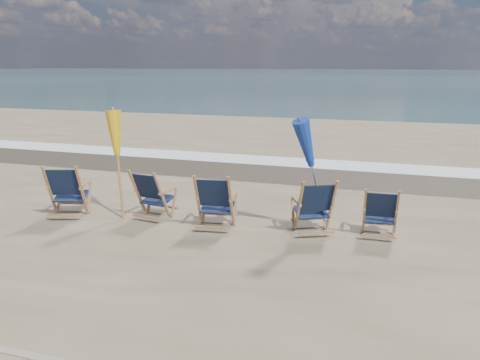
{
  "coord_description": "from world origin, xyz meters",
  "views": [
    {
      "loc": [
        2.45,
        -5.61,
        2.95
      ],
      "look_at": [
        0.0,
        2.2,
        0.9
      ],
      "focal_mm": 35.0,
      "sensor_mm": 36.0,
      "label": 1
    }
  ],
  "objects_px": {
    "beach_chair_0": "(82,191)",
    "umbrella_blue": "(317,142)",
    "beach_chair_1": "(162,197)",
    "beach_chair_2": "(231,203)",
    "beach_chair_4": "(396,215)",
    "umbrella_yellow": "(117,139)",
    "beach_chair_3": "(332,207)"
  },
  "relations": [
    {
      "from": "beach_chair_1",
      "to": "beach_chair_2",
      "type": "xyz_separation_m",
      "value": [
        1.41,
        -0.11,
        0.03
      ]
    },
    {
      "from": "umbrella_yellow",
      "to": "beach_chair_1",
      "type": "bearing_deg",
      "value": -2.22
    },
    {
      "from": "beach_chair_4",
      "to": "umbrella_yellow",
      "type": "relative_size",
      "value": 0.45
    },
    {
      "from": "beach_chair_1",
      "to": "umbrella_blue",
      "type": "distance_m",
      "value": 3.07
    },
    {
      "from": "umbrella_blue",
      "to": "umbrella_yellow",
      "type": "bearing_deg",
      "value": -175.49
    },
    {
      "from": "beach_chair_1",
      "to": "beach_chair_2",
      "type": "height_order",
      "value": "beach_chair_2"
    },
    {
      "from": "beach_chair_3",
      "to": "beach_chair_4",
      "type": "distance_m",
      "value": 1.07
    },
    {
      "from": "beach_chair_4",
      "to": "umbrella_blue",
      "type": "bearing_deg",
      "value": -2.92
    },
    {
      "from": "beach_chair_3",
      "to": "beach_chair_4",
      "type": "bearing_deg",
      "value": 158.13
    },
    {
      "from": "beach_chair_2",
      "to": "beach_chair_4",
      "type": "relative_size",
      "value": 1.16
    },
    {
      "from": "beach_chair_0",
      "to": "beach_chair_2",
      "type": "xyz_separation_m",
      "value": [
        2.98,
        0.15,
        -0.01
      ]
    },
    {
      "from": "beach_chair_0",
      "to": "umbrella_blue",
      "type": "distance_m",
      "value": 4.57
    },
    {
      "from": "beach_chair_0",
      "to": "beach_chair_1",
      "type": "relative_size",
      "value": 1.09
    },
    {
      "from": "beach_chair_0",
      "to": "beach_chair_2",
      "type": "height_order",
      "value": "beach_chair_0"
    },
    {
      "from": "umbrella_yellow",
      "to": "umbrella_blue",
      "type": "xyz_separation_m",
      "value": [
        3.74,
        0.29,
        0.08
      ]
    },
    {
      "from": "beach_chair_0",
      "to": "beach_chair_2",
      "type": "bearing_deg",
      "value": 164.77
    },
    {
      "from": "beach_chair_2",
      "to": "beach_chair_1",
      "type": "bearing_deg",
      "value": -12.18
    },
    {
      "from": "beach_chair_4",
      "to": "umbrella_blue",
      "type": "height_order",
      "value": "umbrella_blue"
    },
    {
      "from": "beach_chair_1",
      "to": "umbrella_blue",
      "type": "xyz_separation_m",
      "value": [
        2.83,
        0.33,
        1.13
      ]
    },
    {
      "from": "beach_chair_4",
      "to": "umbrella_blue",
      "type": "relative_size",
      "value": 0.43
    },
    {
      "from": "beach_chair_2",
      "to": "umbrella_blue",
      "type": "relative_size",
      "value": 0.5
    },
    {
      "from": "beach_chair_0",
      "to": "beach_chair_3",
      "type": "distance_m",
      "value": 4.74
    },
    {
      "from": "beach_chair_0",
      "to": "beach_chair_3",
      "type": "bearing_deg",
      "value": 168.23
    },
    {
      "from": "beach_chair_1",
      "to": "umbrella_yellow",
      "type": "distance_m",
      "value": 1.39
    },
    {
      "from": "beach_chair_3",
      "to": "umbrella_blue",
      "type": "bearing_deg",
      "value": -36.63
    },
    {
      "from": "beach_chair_3",
      "to": "umbrella_blue",
      "type": "distance_m",
      "value": 1.16
    },
    {
      "from": "beach_chair_0",
      "to": "beach_chair_3",
      "type": "height_order",
      "value": "beach_chair_0"
    },
    {
      "from": "umbrella_blue",
      "to": "beach_chair_2",
      "type": "bearing_deg",
      "value": -162.73
    },
    {
      "from": "beach_chair_1",
      "to": "umbrella_blue",
      "type": "relative_size",
      "value": 0.47
    },
    {
      "from": "umbrella_yellow",
      "to": "umbrella_blue",
      "type": "height_order",
      "value": "umbrella_blue"
    },
    {
      "from": "beach_chair_2",
      "to": "beach_chair_4",
      "type": "bearing_deg",
      "value": -178.96
    },
    {
      "from": "beach_chair_0",
      "to": "beach_chair_4",
      "type": "height_order",
      "value": "beach_chair_0"
    }
  ]
}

